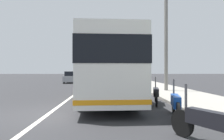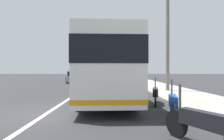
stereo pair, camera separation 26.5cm
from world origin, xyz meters
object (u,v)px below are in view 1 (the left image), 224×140
object	(u,v)px
car_ahead_same_lane	(83,75)
utility_pole	(166,41)
coach_bus	(105,67)
car_side_street	(72,77)
motorcycle_mid_row	(211,124)
motorcycle_nearest_curb	(156,94)
motorcycle_angled	(176,103)

from	to	relation	value
car_ahead_same_lane	utility_pole	xyz separation A→B (m)	(-27.80, -9.35, 3.08)
coach_bus	car_side_street	world-z (taller)	coach_bus
motorcycle_mid_row	car_side_street	size ratio (longest dim) A/B	0.51
coach_bus	motorcycle_nearest_curb	distance (m)	3.58
motorcycle_mid_row	car_side_street	xyz separation A→B (m)	(23.52, 6.73, 0.25)
car_side_street	motorcycle_nearest_curb	bearing A→B (deg)	20.27
motorcycle_nearest_curb	car_side_street	xyz separation A→B (m)	(17.97, 6.93, 0.24)
coach_bus	motorcycle_angled	xyz separation A→B (m)	(-5.11, -2.42, -1.34)
utility_pole	motorcycle_mid_row	bearing A→B (deg)	168.29
motorcycle_angled	car_ahead_same_lane	size ratio (longest dim) A/B	0.51
coach_bus	motorcycle_mid_row	xyz separation A→B (m)	(-7.81, -2.24, -1.35)
coach_bus	car_side_street	xyz separation A→B (m)	(15.72, 4.50, -1.10)
motorcycle_mid_row	coach_bus	bearing A→B (deg)	-10.54
motorcycle_angled	motorcycle_nearest_curb	world-z (taller)	motorcycle_nearest_curb
motorcycle_mid_row	motorcycle_angled	bearing A→B (deg)	-30.32
motorcycle_angled	motorcycle_nearest_curb	distance (m)	2.85
motorcycle_angled	car_side_street	distance (m)	21.94
coach_bus	car_side_street	distance (m)	16.38
motorcycle_angled	car_ahead_same_lane	distance (m)	36.90
coach_bus	utility_pole	world-z (taller)	utility_pole
motorcycle_nearest_curb	car_ahead_same_lane	xyz separation A→B (m)	(33.33, 7.25, 0.28)
car_ahead_same_lane	car_side_street	distance (m)	15.36
motorcycle_angled	motorcycle_mid_row	bearing A→B (deg)	-170.56
motorcycle_mid_row	utility_pole	size ratio (longest dim) A/B	0.26
utility_pole	coach_bus	bearing A→B (deg)	125.87
coach_bus	utility_pole	size ratio (longest dim) A/B	1.49
motorcycle_nearest_curb	utility_pole	distance (m)	6.80
coach_bus	utility_pole	xyz separation A→B (m)	(3.28, -4.53, 2.01)
motorcycle_angled	car_ahead_same_lane	world-z (taller)	car_ahead_same_lane
coach_bus	motorcycle_angled	world-z (taller)	coach_bus
car_ahead_same_lane	car_side_street	xyz separation A→B (m)	(-15.36, -0.32, -0.03)
coach_bus	motorcycle_angled	distance (m)	5.81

